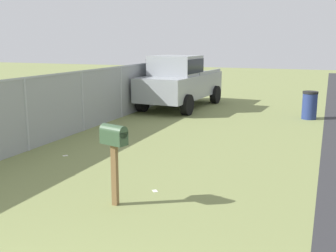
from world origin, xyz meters
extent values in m
cube|color=brown|center=(4.45, 0.64, 0.51)|extent=(0.09, 0.09, 1.02)
cube|color=#334C33|center=(4.45, 0.64, 1.13)|extent=(0.31, 0.48, 0.22)
cylinder|color=#334C33|center=(4.45, 0.64, 1.24)|extent=(0.31, 0.48, 0.20)
cube|color=red|center=(4.56, 0.64, 1.20)|extent=(0.02, 0.04, 0.18)
cube|color=#93999E|center=(14.34, 3.06, 0.88)|extent=(4.94, 2.13, 0.90)
cube|color=#93999E|center=(13.76, 3.10, 1.71)|extent=(1.75, 1.79, 0.76)
cube|color=black|center=(13.76, 3.10, 1.71)|extent=(1.70, 1.82, 0.53)
cube|color=#93999E|center=(15.35, 2.15, 1.39)|extent=(2.51, 0.24, 0.12)
cube|color=#93999E|center=(15.45, 3.84, 1.39)|extent=(2.51, 0.24, 0.12)
cylinder|color=black|center=(12.69, 2.24, 0.38)|extent=(0.77, 0.31, 0.76)
cylinder|color=black|center=(12.80, 4.08, 0.38)|extent=(0.77, 0.31, 0.76)
cylinder|color=black|center=(15.87, 2.05, 0.38)|extent=(0.77, 0.31, 0.76)
cylinder|color=black|center=(15.99, 3.88, 0.38)|extent=(0.77, 0.31, 0.76)
cylinder|color=navy|center=(13.55, -1.91, 0.44)|extent=(0.49, 0.49, 0.88)
cylinder|color=black|center=(13.55, -1.91, 0.92)|extent=(0.52, 0.52, 0.08)
cylinder|color=#9EA3A8|center=(6.64, 4.27, 0.90)|extent=(0.07, 0.07, 1.80)
cylinder|color=#9EA3A8|center=(9.06, 4.27, 0.90)|extent=(0.07, 0.07, 1.80)
cylinder|color=#9EA3A8|center=(11.47, 4.27, 0.90)|extent=(0.07, 0.07, 1.80)
cylinder|color=#9EA3A8|center=(13.89, 4.27, 0.90)|extent=(0.07, 0.07, 1.80)
cylinder|color=#9EA3A8|center=(16.30, 4.27, 0.90)|extent=(0.07, 0.07, 1.80)
cube|color=#9EA3A8|center=(7.85, 4.27, 1.77)|extent=(16.90, 0.04, 0.04)
cube|color=gray|center=(7.85, 4.27, 0.90)|extent=(16.90, 0.01, 1.80)
cube|color=silver|center=(5.25, 0.29, 0.00)|extent=(0.15, 0.14, 0.01)
cube|color=silver|center=(6.58, 3.15, 0.00)|extent=(0.15, 0.14, 0.01)
camera|label=1|loc=(-1.05, -2.46, 2.62)|focal=43.44mm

